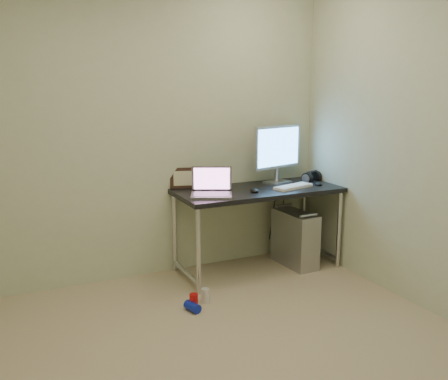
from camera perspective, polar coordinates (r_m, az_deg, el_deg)
floor at (r=3.07m, az=0.08°, el=-20.63°), size 3.50×3.50×0.00m
wall_back at (r=4.25m, az=-10.17°, el=6.38°), size 3.50×0.02×2.50m
desk at (r=4.43m, az=3.91°, el=-0.92°), size 1.46×0.64×0.75m
tower_computer at (r=4.68m, az=8.10°, el=-5.52°), size 0.24×0.49×0.54m
cable_a at (r=4.87m, az=5.58°, el=-2.95°), size 0.01×0.16×0.69m
cable_b at (r=4.91m, az=6.60°, el=-3.11°), size 0.02×0.11×0.71m
can_red at (r=3.83m, az=-3.47°, el=-12.60°), size 0.08×0.08×0.12m
can_white at (r=3.93m, az=-2.16°, el=-11.98°), size 0.07×0.07×0.11m
can_blue at (r=3.80m, az=-3.62°, el=-13.18°), size 0.10×0.14×0.07m
laptop at (r=4.13m, az=-1.42°, el=0.15°), size 0.42×0.39×0.23m
monitor at (r=4.64m, az=6.16°, el=4.63°), size 0.56×0.22×0.54m
keyboard at (r=4.47m, az=7.93°, el=0.39°), size 0.41×0.22×0.02m
mouse_right at (r=4.63m, az=10.74°, el=0.77°), size 0.08×0.11×0.03m
mouse_left at (r=4.27m, az=3.48°, el=0.04°), size 0.10×0.13×0.04m
headphones at (r=4.81m, az=9.98°, el=1.41°), size 0.21×0.12×0.12m
picture_frame at (r=4.41m, az=-4.71°, el=1.36°), size 0.24×0.13×0.19m
webcam at (r=4.42m, az=-2.25°, el=1.49°), size 0.05×0.04×0.13m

